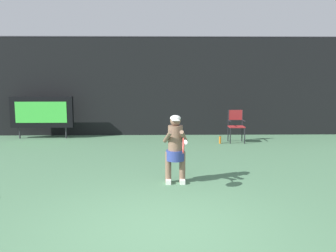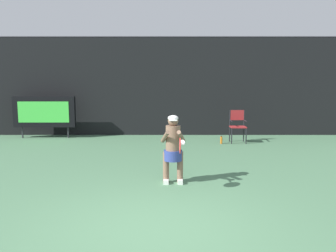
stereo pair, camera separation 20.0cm
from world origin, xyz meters
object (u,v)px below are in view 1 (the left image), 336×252
at_px(scoreboard, 42,112).
at_px(umpire_chair, 236,124).
at_px(water_bottle, 220,140).
at_px(tennis_racket, 183,145).
at_px(tennis_player, 175,147).

xyz_separation_m(scoreboard, umpire_chair, (6.76, -0.83, -0.33)).
bearing_deg(water_bottle, umpire_chair, 23.69).
xyz_separation_m(scoreboard, tennis_racket, (4.66, -6.01, -0.01)).
bearing_deg(water_bottle, tennis_racket, -107.27).
height_order(water_bottle, tennis_racket, tennis_racket).
height_order(umpire_chair, water_bottle, umpire_chair).
height_order(water_bottle, tennis_player, tennis_player).
xyz_separation_m(umpire_chair, tennis_racket, (-2.11, -5.18, 0.31)).
xyz_separation_m(water_bottle, tennis_racket, (-1.53, -4.93, 0.81)).
relative_size(umpire_chair, water_bottle, 4.08).
bearing_deg(tennis_racket, water_bottle, 55.77).
bearing_deg(umpire_chair, tennis_racket, -112.12).
relative_size(scoreboard, water_bottle, 8.30).
distance_m(scoreboard, tennis_player, 7.05).
distance_m(umpire_chair, tennis_racket, 5.60).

